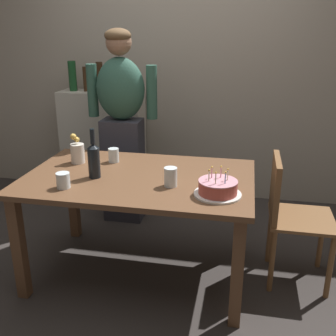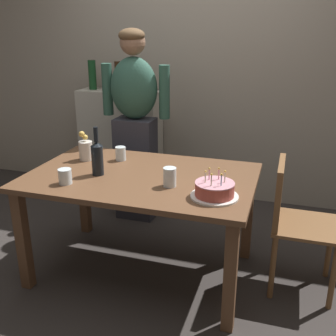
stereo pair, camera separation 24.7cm
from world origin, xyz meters
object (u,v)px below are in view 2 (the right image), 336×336
(flower_vase, at_px, (86,149))
(dining_chair, at_px, (293,216))
(wine_bottle, at_px, (97,157))
(water_glass_near, at_px, (121,154))
(water_glass_side, at_px, (65,176))
(birthday_cake, at_px, (215,190))
(water_glass_far, at_px, (170,177))
(person_man_bearded, at_px, (135,124))

(flower_vase, height_order, dining_chair, flower_vase)
(wine_bottle, height_order, flower_vase, wine_bottle)
(wine_bottle, distance_m, flower_vase, 0.35)
(water_glass_near, relative_size, water_glass_side, 1.05)
(birthday_cake, relative_size, dining_chair, 0.32)
(water_glass_side, relative_size, flower_vase, 0.44)
(dining_chair, bearing_deg, water_glass_side, 107.25)
(water_glass_far, bearing_deg, wine_bottle, 174.21)
(wine_bottle, bearing_deg, water_glass_near, 86.33)
(flower_vase, bearing_deg, birthday_cake, -20.68)
(birthday_cake, height_order, flower_vase, flower_vase)
(water_glass_near, distance_m, flower_vase, 0.26)
(flower_vase, bearing_deg, wine_bottle, -48.30)
(water_glass_near, height_order, dining_chair, dining_chair)
(water_glass_far, height_order, person_man_bearded, person_man_bearded)
(water_glass_side, relative_size, person_man_bearded, 0.06)
(water_glass_near, distance_m, water_glass_side, 0.55)
(water_glass_side, bearing_deg, wine_bottle, 59.50)
(birthday_cake, distance_m, water_glass_far, 0.31)
(birthday_cake, distance_m, flower_vase, 1.11)
(wine_bottle, xyz_separation_m, flower_vase, (-0.23, 0.26, -0.04))
(birthday_cake, distance_m, person_man_bearded, 1.38)
(person_man_bearded, xyz_separation_m, dining_chair, (1.36, -0.68, -0.36))
(birthday_cake, bearing_deg, person_man_bearded, 131.14)
(water_glass_far, relative_size, water_glass_side, 1.25)
(wine_bottle, bearing_deg, dining_chair, 10.00)
(water_glass_near, height_order, person_man_bearded, person_man_bearded)
(water_glass_near, bearing_deg, flower_vase, -164.76)
(birthday_cake, height_order, dining_chair, birthday_cake)
(wine_bottle, relative_size, dining_chair, 0.37)
(birthday_cake, height_order, wine_bottle, wine_bottle)
(birthday_cake, xyz_separation_m, water_glass_near, (-0.79, 0.46, 0.01))
(water_glass_far, height_order, water_glass_side, water_glass_far)
(birthday_cake, distance_m, water_glass_near, 0.91)
(water_glass_near, bearing_deg, birthday_cake, -30.21)
(flower_vase, distance_m, dining_chair, 1.52)
(birthday_cake, xyz_separation_m, water_glass_side, (-0.93, -0.07, 0.00))
(flower_vase, distance_m, person_man_bearded, 0.66)
(water_glass_near, relative_size, wine_bottle, 0.31)
(wine_bottle, bearing_deg, birthday_cake, -9.54)
(flower_vase, height_order, person_man_bearded, person_man_bearded)
(water_glass_side, xyz_separation_m, wine_bottle, (0.12, 0.21, 0.07))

